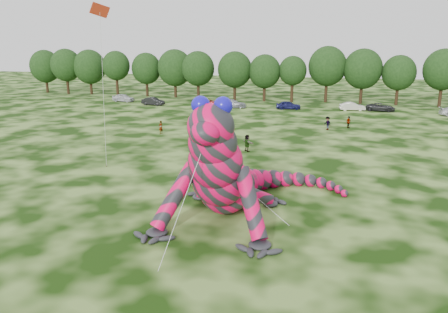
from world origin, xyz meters
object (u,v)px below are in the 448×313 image
object	(u,v)px
car_0	(123,98)
car_4	(288,105)
tree_0	(46,71)
tree_7	(235,76)
spectator_0	(161,127)
car_6	(381,107)
spectator_3	(348,122)
spectator_2	(327,123)
tree_2	(90,72)
car_3	(232,103)
tree_9	(292,79)
car_2	(207,102)
tree_4	(147,75)
tree_5	(175,73)
tree_12	(398,80)
tree_8	(265,78)
tree_6	(198,75)
spectator_5	(247,143)
tree_10	(327,74)
tree_13	(442,78)
car_1	(153,101)
tree_3	(117,74)
car_5	(352,106)
tree_11	(362,76)
spectator_1	(208,132)
flying_kite	(100,22)
inflatable_gecko	(230,151)
tree_1	(67,71)

from	to	relation	value
car_0	car_4	world-z (taller)	car_0
tree_0	tree_7	world-z (taller)	tree_0
car_4	spectator_0	distance (m)	28.11
car_6	spectator_3	size ratio (longest dim) A/B	2.93
tree_7	spectator_2	xyz separation A→B (m)	(18.75, -26.08, -3.85)
tree_2	car_3	world-z (taller)	tree_2
tree_9	car_2	distance (m)	17.45
tree_4	spectator_3	distance (m)	48.69
tree_5	tree_12	bearing A→B (deg)	-0.93
tree_7	tree_8	size ratio (longest dim) A/B	1.06
tree_6	car_3	xyz separation A→B (m)	(9.34, -9.74, -4.01)
spectator_5	car_0	bearing A→B (deg)	-2.88
tree_8	tree_10	size ratio (longest dim) A/B	0.85
tree_2	tree_13	distance (m)	70.17
tree_13	spectator_3	xyz separation A→B (m)	(-15.78, -24.42, -4.27)
tree_12	tree_5	bearing A→B (deg)	179.07
tree_7	car_1	xyz separation A→B (m)	(-12.79, -10.47, -4.03)
tree_3	car_5	size ratio (longest dim) A/B	2.25
tree_8	car_4	world-z (taller)	tree_8
tree_10	tree_0	bearing A→B (deg)	179.39
tree_4	car_1	world-z (taller)	tree_4
tree_8	tree_13	bearing A→B (deg)	0.26
tree_6	car_5	size ratio (longest dim) A/B	2.26
tree_7	tree_11	distance (m)	23.91
car_1	car_3	distance (m)	14.67
spectator_1	flying_kite	bearing A→B (deg)	75.58
tree_0	car_6	size ratio (longest dim) A/B	2.03
tree_10	tree_12	distance (m)	12.67
flying_kite	tree_0	world-z (taller)	flying_kite
car_1	spectator_5	bearing A→B (deg)	-131.66
tree_4	car_1	size ratio (longest dim) A/B	2.12
tree_13	spectator_2	world-z (taller)	tree_13
inflatable_gecko	tree_6	world-z (taller)	tree_6
car_0	tree_8	bearing A→B (deg)	-63.27
tree_8	tree_9	distance (m)	5.30
flying_kite	car_4	world-z (taller)	flying_kite
tree_5	spectator_0	xyz separation A→B (m)	(11.68, -35.69, -4.07)
tree_12	car_0	world-z (taller)	tree_12
tree_1	inflatable_gecko	bearing A→B (deg)	-48.33
car_4	spectator_3	size ratio (longest dim) A/B	2.64
car_4	spectator_2	bearing A→B (deg)	-167.09
flying_kite	tree_5	bearing A→B (deg)	105.30
tree_0	car_4	xyz separation A→B (m)	(56.14, -11.57, -4.04)
tree_6	tree_7	world-z (taller)	tree_6
car_5	tree_12	bearing A→B (deg)	-51.77
tree_0	tree_6	bearing A→B (deg)	-3.94
spectator_1	tree_10	bearing A→B (deg)	-110.90
tree_0	tree_3	world-z (taller)	tree_0
flying_kite	car_5	xyz separation A→B (m)	(20.56, 44.28, -11.96)
tree_12	car_0	distance (m)	51.21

